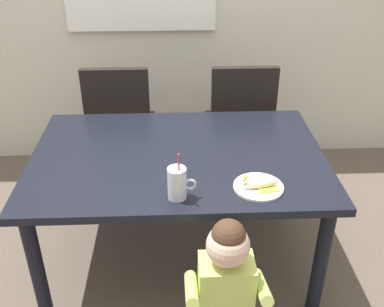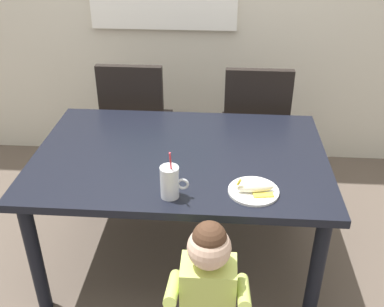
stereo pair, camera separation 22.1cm
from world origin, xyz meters
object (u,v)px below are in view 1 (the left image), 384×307
Objects in this scene: dining_chair_right at (240,120)px; dining_chair_left at (121,122)px; dining_table at (178,168)px; milk_cup at (177,185)px; snack_plate at (258,187)px; peeled_banana at (261,184)px; toddler_standing at (226,283)px.

dining_chair_left is at bearing -0.68° from dining_chair_right.
milk_cup is at bearing -91.15° from dining_table.
dining_chair_left is 4.17× the size of snack_plate.
peeled_banana is at bearing -55.96° from snack_plate.
dining_table is at bearing 103.89° from toddler_standing.
peeled_banana is at bearing 6.85° from milk_cup.
snack_plate is at bearing 124.78° from dining_chair_left.
snack_plate is at bearing 86.34° from dining_chair_right.
dining_chair_left is 1.33m from peeled_banana.
dining_chair_right is (0.81, -0.01, 0.00)m from dining_chair_left.
snack_plate is at bearing 64.99° from toddler_standing.
dining_table is at bearing 137.70° from peeled_banana.
dining_chair_left is (-0.38, 0.74, -0.09)m from dining_table.
dining_table is at bearing 88.85° from milk_cup.
dining_chair_left is 1.57m from toddler_standing.
dining_chair_right reaches higher than dining_table.
dining_chair_left is at bearing 108.26° from milk_cup.
peeled_banana is (0.75, -1.08, 0.20)m from dining_chair_left.
dining_chair_left is 0.81m from dining_chair_right.
peeled_banana is (0.19, 0.38, 0.22)m from toddler_standing.
dining_chair_right is 1.48m from toddler_standing.
dining_table is 0.86m from dining_chair_right.
milk_cup is (0.37, -1.13, 0.24)m from dining_chair_left.
toddler_standing is 0.48m from snack_plate.
milk_cup reaches higher than dining_table.
dining_table is 6.10× the size of milk_cup.
dining_chair_right is 4.17× the size of snack_plate.
toddler_standing is 0.48m from peeled_banana.
peeled_banana is (0.01, -0.01, 0.03)m from snack_plate.
snack_plate is (0.36, -0.33, 0.09)m from dining_table.
dining_table is at bearing 117.04° from dining_chair_left.
toddler_standing is at bearing -61.22° from milk_cup.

